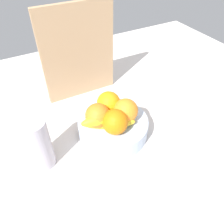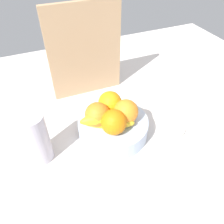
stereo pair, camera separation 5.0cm
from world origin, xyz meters
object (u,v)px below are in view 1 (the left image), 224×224
jar_lid (171,125)px  fruit_bowl (112,128)px  banana_bunch (108,120)px  cutting_board (79,53)px  orange_back_left (126,111)px  orange_front_left (109,103)px  thermos_tumbler (38,144)px  orange_center (115,122)px  orange_front_right (98,116)px

jar_lid → fruit_bowl: bearing=161.1°
banana_bunch → cutting_board: (3.06, 28.50, 8.73)cm
orange_back_left → cutting_board: size_ratio=0.22×
orange_front_left → banana_bunch: (-3.48, -6.12, -0.86)cm
fruit_bowl → orange_back_left: size_ratio=2.93×
fruit_bowl → banana_bunch: bearing=-144.1°
banana_bunch → cutting_board: bearing=83.9°
banana_bunch → thermos_tumbler: thermos_tumbler is taller
fruit_bowl → orange_center: size_ratio=2.93×
banana_bunch → cutting_board: 29.96cm
orange_center → orange_back_left: size_ratio=1.00×
orange_front_left → banana_bunch: 7.10cm
orange_back_left → banana_bunch: 6.56cm
orange_center → banana_bunch: orange_center is taller
orange_front_left → fruit_bowl: bearing=-104.4°
orange_front_right → orange_center: bearing=-56.0°
orange_front_right → jar_lid: (24.90, -7.60, -9.51)cm
orange_front_left → orange_center: size_ratio=1.00×
orange_front_right → orange_center: (3.40, -5.04, 0.00)cm
fruit_bowl → banana_bunch: 6.83cm
banana_bunch → jar_lid: (22.58, -5.21, -8.65)cm
banana_bunch → thermos_tumbler: (-21.49, 1.38, -0.74)cm
fruit_bowl → orange_front_left: bearing=75.6°
orange_front_left → orange_back_left: bearing=-62.9°
orange_back_left → orange_front_right: bearing=166.2°
orange_back_left → cutting_board: (-3.43, 28.27, 7.87)cm
thermos_tumbler → jar_lid: 45.25cm
orange_front_right → jar_lid: 27.71cm
banana_bunch → jar_lid: bearing=-13.0°
fruit_bowl → orange_center: orange_center is taller
fruit_bowl → banana_bunch: (-2.35, -1.70, 6.18)cm
orange_back_left → jar_lid: (16.08, -5.43, -9.51)cm
thermos_tumbler → fruit_bowl: bearing=0.8°
orange_front_left → cutting_board: cutting_board is taller
orange_front_right → orange_back_left: 9.07cm
orange_center → banana_bunch: 2.98cm
thermos_tumbler → orange_front_right: bearing=3.0°
fruit_bowl → jar_lid: bearing=-18.9°
fruit_bowl → thermos_tumbler: (-23.84, -0.32, 5.44)cm
banana_bunch → fruit_bowl: bearing=35.9°
orange_back_left → jar_lid: 19.46cm
banana_bunch → jar_lid: size_ratio=2.19×
cutting_board → orange_center: bearing=-92.9°
orange_front_left → cutting_board: (-0.42, 22.37, 7.87)cm
orange_front_left → orange_center: same height
cutting_board → thermos_tumbler: size_ratio=2.11×
fruit_bowl → orange_front_left: (1.13, 4.42, 7.04)cm
orange_front_left → thermos_tumbler: bearing=-169.3°
orange_front_left → orange_front_right: 6.89cm
fruit_bowl → orange_front_right: orange_front_right is taller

